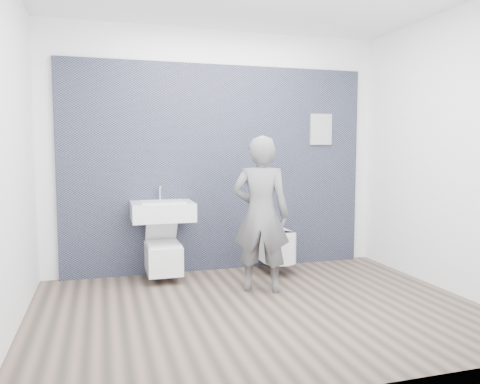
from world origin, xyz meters
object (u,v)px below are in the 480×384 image
object	(u,v)px
washbasin	(162,211)
toilet_rounded	(276,246)
toilet_square	(163,256)
visitor	(261,214)

from	to	relation	value
washbasin	toilet_rounded	size ratio (longest dim) A/B	1.06
washbasin	toilet_square	distance (m)	0.50
washbasin	visitor	size ratio (longest dim) A/B	0.43
washbasin	toilet_rounded	xyz separation A→B (m)	(1.30, -0.07, -0.45)
toilet_rounded	washbasin	bearing A→B (deg)	177.00
washbasin	visitor	world-z (taller)	visitor
toilet_square	visitor	bearing A→B (deg)	-37.42
toilet_square	toilet_rounded	distance (m)	1.30
visitor	washbasin	bearing A→B (deg)	-13.05
toilet_square	toilet_rounded	xyz separation A→B (m)	(1.30, -0.06, 0.05)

